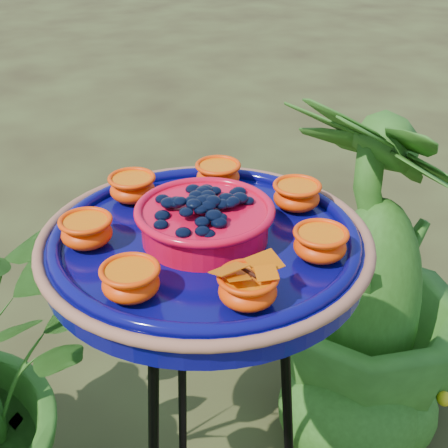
{
  "coord_description": "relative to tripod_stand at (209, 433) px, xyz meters",
  "views": [
    {
      "loc": [
        -0.13,
        -0.64,
        1.5
      ],
      "look_at": [
        0.12,
        0.14,
        1.03
      ],
      "focal_mm": 50.0,
      "sensor_mm": 36.0,
      "label": 1
    }
  ],
  "objects": [
    {
      "name": "tripod_stand",
      "position": [
        0.0,
        0.0,
        0.0
      ],
      "size": [
        0.38,
        0.39,
        0.97
      ],
      "rotation": [
        0.0,
        0.0,
        0.08
      ],
      "color": "black",
      "rests_on": "ground"
    },
    {
      "name": "shrub_back_right",
      "position": [
        0.61,
        0.45,
        -0.07
      ],
      "size": [
        0.77,
        0.77,
        1.04
      ],
      "primitive_type": "imported",
      "rotation": [
        0.0,
        0.0,
        1.98
      ],
      "color": "#285416",
      "rests_on": "ground"
    },
    {
      "name": "feeder_dish",
      "position": [
        0.0,
        -0.0,
        0.42
      ],
      "size": [
        0.53,
        0.53,
        0.12
      ],
      "rotation": [
        0.0,
        0.0,
        0.08
      ],
      "color": "#080756",
      "rests_on": "tripod_stand"
    }
  ]
}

